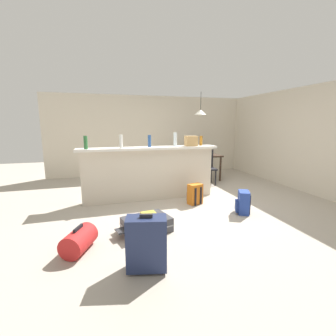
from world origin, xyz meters
name	(u,v)px	position (x,y,z in m)	size (l,w,h in m)	color
ground_plane	(185,202)	(0.00, 0.00, -0.03)	(13.00, 13.00, 0.05)	#ADA393
wall_back	(153,135)	(0.00, 3.05, 1.25)	(6.60, 0.10, 2.50)	beige
wall_right	(295,139)	(3.05, 0.30, 1.25)	(0.10, 6.00, 2.50)	beige
partition_half_wall	(150,175)	(-0.69, 0.34, 0.55)	(2.80, 0.20, 1.09)	beige
bar_countertop	(149,148)	(-0.69, 0.34, 1.12)	(2.96, 0.40, 0.05)	white
bottle_green	(86,142)	(-1.95, 0.28, 1.27)	(0.07, 0.07, 0.26)	#2D6B38
bottle_white	(121,141)	(-1.28, 0.26, 1.28)	(0.06, 0.06, 0.27)	silver
bottle_blue	(149,141)	(-0.68, 0.37, 1.27)	(0.07, 0.07, 0.25)	#284C89
bottle_clear	(175,139)	(-0.10, 0.41, 1.29)	(0.07, 0.07, 0.30)	silver
bottle_amber	(201,141)	(0.51, 0.39, 1.25)	(0.07, 0.07, 0.21)	#9E661E
grocery_bag	(191,141)	(0.25, 0.34, 1.25)	(0.26, 0.18, 0.22)	tan
dining_table	(200,158)	(1.09, 1.73, 0.65)	(1.10, 0.80, 0.74)	#332319
dining_chair_near_partition	(207,165)	(1.09, 1.23, 0.52)	(0.43, 0.43, 0.93)	black
dining_chair_far_side	(194,159)	(1.15, 2.30, 0.52)	(0.48, 0.48, 0.93)	black
pendant_lamp	(201,112)	(1.07, 1.71, 1.94)	(0.34, 0.34, 0.67)	black
suitcase_flat_charcoal	(147,224)	(-1.06, -1.19, 0.11)	(0.89, 0.66, 0.22)	#38383D
duffel_bag_red	(79,240)	(-2.01, -1.51, 0.15)	(0.47, 0.56, 0.34)	red
backpack_blue	(243,203)	(0.78, -0.95, 0.20)	(0.32, 0.33, 0.42)	#233D93
suitcase_upright_navy	(147,243)	(-1.25, -2.15, 0.33)	(0.48, 0.34, 0.67)	#1E284C
backpack_orange	(195,194)	(0.13, -0.22, 0.20)	(0.32, 0.30, 0.42)	orange
book_stack	(147,215)	(-1.04, -1.17, 0.25)	(0.28, 0.22, 0.07)	#AD2D2D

